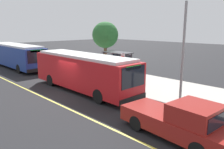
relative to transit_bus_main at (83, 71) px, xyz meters
The scene contains 12 objects.
ground_plane 1.92m from the transit_bus_main, 104.05° to the right, with size 120.00×120.00×0.00m, color #232326.
sidewalk_curb 5.23m from the transit_bus_main, 92.89° to the left, with size 44.00×6.40×0.15m, color #B7B2A8.
lane_stripe_center 3.60m from the transit_bus_main, 94.50° to the right, with size 36.00×0.14×0.01m, color #E0D64C.
transit_bus_main is the anchor object (origin of this frame).
transit_bus_second 14.17m from the transit_bus_main, behind, with size 11.77×2.62×2.95m.
pickup_truck 9.66m from the transit_bus_main, 10.01° to the right, with size 5.53×2.38×1.85m.
bus_shelter 5.48m from the transit_bus_main, 105.10° to the left, with size 2.90×1.60×2.48m.
waiting_bench 5.51m from the transit_bus_main, 101.45° to the left, with size 1.60×0.48×0.95m.
route_sign_post 3.30m from the transit_bus_main, 60.07° to the left, with size 0.44×0.08×2.80m.
pedestrian_commuter 2.97m from the transit_bus_main, 97.58° to the left, with size 0.24×0.40×1.69m.
street_tree_near_shelter 8.77m from the transit_bus_main, 125.54° to the left, with size 2.96×2.96×5.50m.
utility_pole 7.83m from the transit_bus_main, 17.08° to the left, with size 0.16×0.16×6.40m, color gray.
Camera 1 is at (14.38, -9.45, 5.04)m, focal length 35.82 mm.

